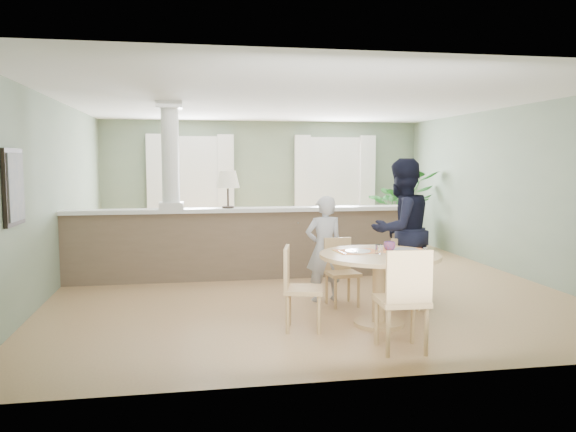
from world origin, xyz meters
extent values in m
plane|color=tan|center=(0.00, 0.00, 0.00)|extent=(8.00, 8.00, 0.00)
cube|color=gray|center=(0.00, 4.00, 1.35)|extent=(7.00, 0.02, 2.70)
cube|color=gray|center=(-3.50, 0.00, 1.35)|extent=(0.02, 8.00, 2.70)
cube|color=gray|center=(3.50, 0.00, 1.35)|extent=(0.02, 8.00, 2.70)
cube|color=gray|center=(0.00, -4.00, 1.35)|extent=(7.00, 0.02, 2.70)
cube|color=white|center=(0.00, 0.00, 2.70)|extent=(7.00, 8.00, 0.02)
cube|color=white|center=(-1.60, 3.97, 1.55)|extent=(1.10, 0.02, 1.50)
cube|color=white|center=(-1.60, 3.94, 1.55)|extent=(1.22, 0.04, 1.62)
cube|color=white|center=(1.60, 3.97, 1.55)|extent=(1.10, 0.02, 1.50)
cube|color=white|center=(1.60, 3.94, 1.55)|extent=(1.22, 0.04, 1.62)
cube|color=white|center=(-2.35, 3.88, 1.25)|extent=(0.35, 0.10, 2.30)
cube|color=white|center=(-0.85, 3.88, 1.25)|extent=(0.35, 0.10, 2.30)
cube|color=white|center=(0.85, 3.88, 1.25)|extent=(0.35, 0.10, 2.30)
cube|color=white|center=(2.35, 3.88, 1.25)|extent=(0.35, 0.10, 2.30)
cube|color=black|center=(-3.47, -2.00, 1.55)|extent=(0.04, 0.62, 0.82)
cube|color=gray|center=(-3.44, -2.00, 1.55)|extent=(0.02, 0.52, 0.72)
cube|color=brown|center=(-0.90, 0.20, 0.53)|extent=(5.20, 0.22, 1.05)
cube|color=white|center=(-0.90, 0.20, 1.08)|extent=(5.32, 0.36, 0.06)
cube|color=white|center=(-1.90, 0.20, 1.16)|extent=(0.36, 0.36, 0.10)
cylinder|color=white|center=(-1.90, 0.20, 1.91)|extent=(0.26, 0.26, 1.39)
cube|color=white|center=(-1.90, 0.20, 2.65)|extent=(0.38, 0.38, 0.10)
cylinder|color=black|center=(-1.05, 0.20, 1.12)|extent=(0.18, 0.18, 0.03)
cylinder|color=black|center=(-1.05, 0.20, 1.28)|extent=(0.03, 0.03, 0.28)
cone|color=white|center=(-1.05, 0.20, 1.55)|extent=(0.36, 0.36, 0.26)
imported|color=#968252|center=(-0.46, 1.62, 0.48)|extent=(3.37, 1.53, 0.96)
imported|color=#2B6D2B|center=(2.70, 2.74, 0.82)|extent=(1.82, 1.71, 1.63)
cylinder|color=tan|center=(0.44, -2.52, 0.02)|extent=(0.56, 0.56, 0.04)
cylinder|color=tan|center=(0.44, -2.52, 0.40)|extent=(0.15, 0.15, 0.72)
cylinder|color=tan|center=(0.44, -2.52, 0.78)|extent=(1.33, 1.33, 0.04)
cube|color=red|center=(0.23, -2.34, 0.81)|extent=(0.50, 0.39, 0.01)
cube|color=red|center=(0.77, -2.36, 0.81)|extent=(0.54, 0.45, 0.01)
cylinder|color=silver|center=(0.23, -2.37, 0.82)|extent=(0.29, 0.29, 0.01)
cylinder|color=silver|center=(0.79, -2.37, 0.82)|extent=(0.29, 0.29, 0.01)
cylinder|color=white|center=(0.42, -2.54, 0.86)|extent=(0.08, 0.08, 0.10)
cube|color=silver|center=(0.17, -2.43, 0.83)|extent=(0.03, 0.19, 0.00)
cube|color=silver|center=(0.04, -2.40, 0.81)|extent=(0.03, 0.24, 0.00)
cylinder|color=white|center=(0.93, -2.60, 0.84)|extent=(0.04, 0.04, 0.07)
cylinder|color=silver|center=(0.93, -2.60, 0.88)|extent=(0.04, 0.04, 0.01)
imported|color=#2341A6|center=(0.62, -2.34, 0.86)|extent=(0.14, 0.14, 0.10)
cube|color=tan|center=(0.26, -1.62, 0.41)|extent=(0.43, 0.43, 0.05)
cylinder|color=tan|center=(0.13, -1.79, 0.20)|extent=(0.04, 0.04, 0.39)
cylinder|color=tan|center=(0.44, -1.75, 0.20)|extent=(0.04, 0.04, 0.39)
cylinder|color=tan|center=(0.09, -1.48, 0.20)|extent=(0.04, 0.04, 0.39)
cylinder|color=tan|center=(0.40, -1.44, 0.20)|extent=(0.04, 0.04, 0.39)
cube|color=tan|center=(0.24, -1.45, 0.64)|extent=(0.37, 0.08, 0.42)
cube|color=tan|center=(1.01, -1.86, 0.41)|extent=(0.48, 0.48, 0.05)
cylinder|color=tan|center=(0.81, -1.95, 0.19)|extent=(0.04, 0.04, 0.39)
cylinder|color=tan|center=(1.11, -2.05, 0.19)|extent=(0.04, 0.04, 0.39)
cylinder|color=tan|center=(0.91, -1.66, 0.19)|extent=(0.04, 0.04, 0.39)
cylinder|color=tan|center=(1.21, -1.76, 0.19)|extent=(0.04, 0.04, 0.39)
cube|color=tan|center=(1.07, -1.69, 0.63)|extent=(0.35, 0.15, 0.42)
cube|color=tan|center=(0.37, -3.36, 0.49)|extent=(0.48, 0.48, 0.05)
cylinder|color=tan|center=(0.56, -3.19, 0.23)|extent=(0.04, 0.04, 0.47)
cylinder|color=tan|center=(0.19, -3.17, 0.23)|extent=(0.04, 0.04, 0.47)
cylinder|color=tan|center=(0.54, -3.56, 0.23)|extent=(0.04, 0.04, 0.47)
cylinder|color=tan|center=(0.17, -3.54, 0.23)|extent=(0.04, 0.04, 0.47)
cube|color=tan|center=(0.36, -3.57, 0.76)|extent=(0.44, 0.06, 0.50)
cube|color=tan|center=(-0.42, -2.54, 0.44)|extent=(0.49, 0.49, 0.05)
cylinder|color=tan|center=(-0.30, -2.74, 0.21)|extent=(0.04, 0.04, 0.42)
cylinder|color=tan|center=(-0.22, -2.41, 0.21)|extent=(0.04, 0.04, 0.42)
cylinder|color=tan|center=(-0.62, -2.66, 0.21)|extent=(0.04, 0.04, 0.42)
cylinder|color=tan|center=(-0.55, -2.34, 0.21)|extent=(0.04, 0.04, 0.42)
cube|color=tan|center=(-0.60, -2.49, 0.68)|extent=(0.13, 0.39, 0.45)
imported|color=#AAA9AF|center=(0.09, -1.34, 0.69)|extent=(0.53, 0.38, 1.38)
imported|color=black|center=(1.08, -1.51, 0.93)|extent=(1.10, 0.98, 1.86)
camera|label=1|loc=(-1.61, -8.38, 1.83)|focal=35.00mm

